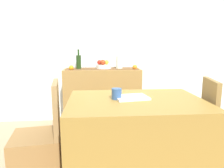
{
  "coord_description": "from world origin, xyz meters",
  "views": [
    {
      "loc": [
        -0.24,
        -2.21,
        1.2
      ],
      "look_at": [
        -0.03,
        0.37,
        0.73
      ],
      "focal_mm": 34.05,
      "sensor_mm": 36.0,
      "label": 1
    }
  ],
  "objects_px": {
    "sideboard_console": "(102,97)",
    "open_book": "(131,97)",
    "fruit_bowl": "(104,67)",
    "wine_bottle": "(79,62)",
    "dining_table": "(135,140)",
    "ceramic_vase": "(119,62)",
    "chair_near_window": "(39,155)",
    "coffee_cup": "(117,94)"
  },
  "relations": [
    {
      "from": "fruit_bowl",
      "to": "ceramic_vase",
      "type": "relative_size",
      "value": 1.18
    },
    {
      "from": "dining_table",
      "to": "open_book",
      "type": "bearing_deg",
      "value": 124.9
    },
    {
      "from": "wine_bottle",
      "to": "ceramic_vase",
      "type": "xyz_separation_m",
      "value": [
        0.6,
        0.0,
        -0.02
      ]
    },
    {
      "from": "sideboard_console",
      "to": "wine_bottle",
      "type": "height_order",
      "value": "wine_bottle"
    },
    {
      "from": "fruit_bowl",
      "to": "ceramic_vase",
      "type": "distance_m",
      "value": 0.24
    },
    {
      "from": "sideboard_console",
      "to": "dining_table",
      "type": "relative_size",
      "value": 0.97
    },
    {
      "from": "dining_table",
      "to": "wine_bottle",
      "type": "bearing_deg",
      "value": 112.73
    },
    {
      "from": "dining_table",
      "to": "open_book",
      "type": "relative_size",
      "value": 4.14
    },
    {
      "from": "fruit_bowl",
      "to": "ceramic_vase",
      "type": "xyz_separation_m",
      "value": [
        0.23,
        0.0,
        0.06
      ]
    },
    {
      "from": "fruit_bowl",
      "to": "coffee_cup",
      "type": "relative_size",
      "value": 2.35
    },
    {
      "from": "sideboard_console",
      "to": "open_book",
      "type": "relative_size",
      "value": 4.0
    },
    {
      "from": "fruit_bowl",
      "to": "open_book",
      "type": "relative_size",
      "value": 0.79
    },
    {
      "from": "ceramic_vase",
      "to": "dining_table",
      "type": "bearing_deg",
      "value": -90.62
    },
    {
      "from": "ceramic_vase",
      "to": "coffee_cup",
      "type": "height_order",
      "value": "ceramic_vase"
    },
    {
      "from": "sideboard_console",
      "to": "fruit_bowl",
      "type": "xyz_separation_m",
      "value": [
        0.02,
        0.0,
        0.46
      ]
    },
    {
      "from": "open_book",
      "to": "coffee_cup",
      "type": "xyz_separation_m",
      "value": [
        -0.13,
        -0.01,
        0.04
      ]
    },
    {
      "from": "dining_table",
      "to": "open_book",
      "type": "height_order",
      "value": "open_book"
    },
    {
      "from": "wine_bottle",
      "to": "ceramic_vase",
      "type": "distance_m",
      "value": 0.6
    },
    {
      "from": "fruit_bowl",
      "to": "wine_bottle",
      "type": "distance_m",
      "value": 0.37
    },
    {
      "from": "wine_bottle",
      "to": "chair_near_window",
      "type": "bearing_deg",
      "value": -100.68
    },
    {
      "from": "sideboard_console",
      "to": "coffee_cup",
      "type": "distance_m",
      "value": 1.4
    },
    {
      "from": "sideboard_console",
      "to": "open_book",
      "type": "bearing_deg",
      "value": -81.2
    },
    {
      "from": "fruit_bowl",
      "to": "ceramic_vase",
      "type": "bearing_deg",
      "value": 0.0
    },
    {
      "from": "sideboard_console",
      "to": "dining_table",
      "type": "bearing_deg",
      "value": -80.16
    },
    {
      "from": "sideboard_console",
      "to": "chair_near_window",
      "type": "height_order",
      "value": "chair_near_window"
    },
    {
      "from": "sideboard_console",
      "to": "chair_near_window",
      "type": "relative_size",
      "value": 1.25
    },
    {
      "from": "ceramic_vase",
      "to": "chair_near_window",
      "type": "bearing_deg",
      "value": -121.76
    },
    {
      "from": "sideboard_console",
      "to": "wine_bottle",
      "type": "bearing_deg",
      "value": 180.0
    },
    {
      "from": "sideboard_console",
      "to": "wine_bottle",
      "type": "distance_m",
      "value": 0.63
    },
    {
      "from": "wine_bottle",
      "to": "open_book",
      "type": "distance_m",
      "value": 1.46
    },
    {
      "from": "fruit_bowl",
      "to": "chair_near_window",
      "type": "distance_m",
      "value": 1.64
    },
    {
      "from": "dining_table",
      "to": "open_book",
      "type": "distance_m",
      "value": 0.38
    },
    {
      "from": "wine_bottle",
      "to": "open_book",
      "type": "relative_size",
      "value": 1.02
    },
    {
      "from": "sideboard_console",
      "to": "coffee_cup",
      "type": "xyz_separation_m",
      "value": [
        0.08,
        -1.35,
        0.36
      ]
    },
    {
      "from": "sideboard_console",
      "to": "open_book",
      "type": "distance_m",
      "value": 1.39
    },
    {
      "from": "fruit_bowl",
      "to": "coffee_cup",
      "type": "distance_m",
      "value": 1.36
    },
    {
      "from": "chair_near_window",
      "to": "open_book",
      "type": "bearing_deg",
      "value": 3.23
    },
    {
      "from": "fruit_bowl",
      "to": "open_book",
      "type": "xyz_separation_m",
      "value": [
        0.18,
        -1.34,
        -0.14
      ]
    },
    {
      "from": "dining_table",
      "to": "fruit_bowl",
      "type": "bearing_deg",
      "value": 98.89
    },
    {
      "from": "chair_near_window",
      "to": "sideboard_console",
      "type": "bearing_deg",
      "value": 66.52
    },
    {
      "from": "ceramic_vase",
      "to": "dining_table",
      "type": "height_order",
      "value": "ceramic_vase"
    },
    {
      "from": "sideboard_console",
      "to": "wine_bottle",
      "type": "relative_size",
      "value": 3.92
    }
  ]
}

